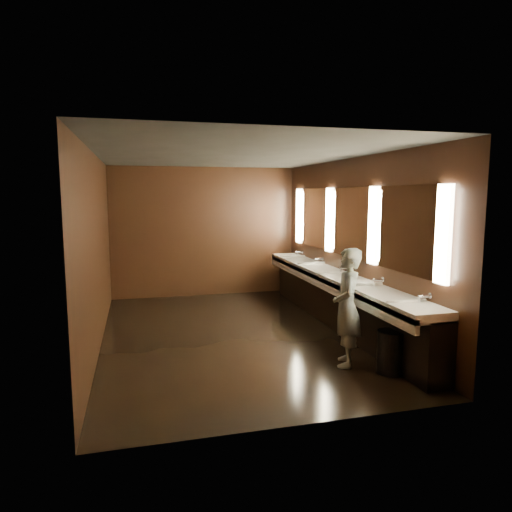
{
  "coord_description": "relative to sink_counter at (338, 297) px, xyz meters",
  "views": [
    {
      "loc": [
        -1.43,
        -6.89,
        2.2
      ],
      "look_at": [
        0.38,
        0.0,
        1.24
      ],
      "focal_mm": 32.0,
      "sensor_mm": 36.0,
      "label": 1
    }
  ],
  "objects": [
    {
      "name": "wall_left",
      "position": [
        -3.79,
        0.0,
        0.9
      ],
      "size": [
        0.02,
        6.0,
        2.8
      ],
      "primitive_type": "cube",
      "color": "black",
      "rests_on": "floor"
    },
    {
      "name": "sink_counter",
      "position": [
        0.0,
        0.0,
        0.0
      ],
      "size": [
        0.55,
        5.4,
        1.01
      ],
      "color": "black",
      "rests_on": "floor"
    },
    {
      "name": "wall_right",
      "position": [
        0.21,
        0.0,
        0.9
      ],
      "size": [
        0.02,
        6.0,
        2.8
      ],
      "primitive_type": "cube",
      "color": "black",
      "rests_on": "floor"
    },
    {
      "name": "trash_bin",
      "position": [
        -0.22,
        -2.04,
        -0.23
      ],
      "size": [
        0.4,
        0.4,
        0.53
      ],
      "primitive_type": "cylinder",
      "rotation": [
        0.0,
        0.0,
        0.17
      ],
      "color": "black",
      "rests_on": "floor"
    },
    {
      "name": "ceiling",
      "position": [
        -1.79,
        0.0,
        2.3
      ],
      "size": [
        4.0,
        6.0,
        0.02
      ],
      "primitive_type": "cube",
      "color": "#2D2D2B",
      "rests_on": "wall_back"
    },
    {
      "name": "wall_front",
      "position": [
        -1.79,
        -3.0,
        0.9
      ],
      "size": [
        4.0,
        0.02,
        2.8
      ],
      "primitive_type": "cube",
      "color": "black",
      "rests_on": "floor"
    },
    {
      "name": "person",
      "position": [
        -0.64,
        -1.65,
        0.27
      ],
      "size": [
        0.55,
        0.66,
        1.53
      ],
      "primitive_type": "imported",
      "rotation": [
        0.0,
        0.0,
        -1.96
      ],
      "color": "#8BAECF",
      "rests_on": "floor"
    },
    {
      "name": "mirror_band",
      "position": [
        0.19,
        -0.0,
        1.25
      ],
      "size": [
        0.06,
        5.03,
        1.15
      ],
      "color": "#FAEBC1",
      "rests_on": "wall_right"
    },
    {
      "name": "wall_back",
      "position": [
        -1.79,
        3.0,
        0.9
      ],
      "size": [
        4.0,
        0.02,
        2.8
      ],
      "primitive_type": "cube",
      "color": "black",
      "rests_on": "floor"
    },
    {
      "name": "floor",
      "position": [
        -1.79,
        0.0,
        -0.5
      ],
      "size": [
        6.0,
        6.0,
        0.0
      ],
      "primitive_type": "plane",
      "color": "black",
      "rests_on": "ground"
    }
  ]
}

